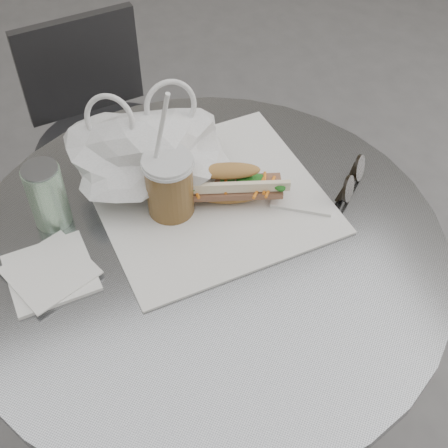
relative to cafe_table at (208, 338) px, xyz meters
name	(u,v)px	position (x,y,z in m)	size (l,w,h in m)	color
cafe_table	(208,338)	(0.00, 0.00, 0.00)	(0.76, 0.76, 0.74)	slate
chair_far	(114,179)	(-0.03, 0.64, -0.14)	(0.38, 0.40, 0.72)	#323235
sandwich_paper	(210,198)	(0.04, 0.09, 0.28)	(0.36, 0.34, 0.00)	white
banh_mi	(229,184)	(0.07, 0.08, 0.31)	(0.22, 0.14, 0.07)	#B27C43
iced_coffee	(169,185)	(-0.03, 0.09, 0.33)	(0.08, 0.08, 0.24)	brown
sunglasses	(352,180)	(0.27, 0.03, 0.29)	(0.09, 0.08, 0.05)	black
plastic_bag	(148,153)	(-0.03, 0.17, 0.34)	(0.25, 0.19, 0.12)	white
napkin_stack	(50,272)	(-0.23, 0.03, 0.28)	(0.15, 0.15, 0.01)	white
drink_can	(47,195)	(-0.21, 0.14, 0.33)	(0.06, 0.06, 0.11)	#54915D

